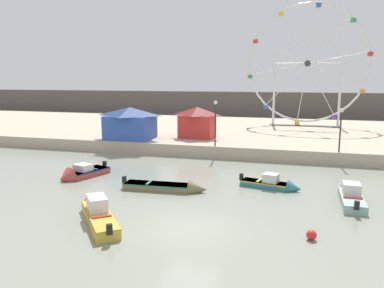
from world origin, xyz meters
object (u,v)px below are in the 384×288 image
ferris_wheel_white_frame (308,65)px  carnival_booth_red_striped (197,122)px  motorboat_olive_wood (172,187)px  mooring_buoy_orange (311,235)px  promenade_lamp_far (215,116)px  promenade_lamp_near (341,123)px  motorboat_seafoam (350,195)px  motorboat_mustard_yellow (97,211)px  carnival_booth_blue_tent (130,122)px  motorboat_faded_red (79,174)px  motorboat_teal_painted (274,184)px

ferris_wheel_white_frame → carnival_booth_red_striped: 17.08m
motorboat_olive_wood → carnival_booth_red_striped: carnival_booth_red_striped is taller
mooring_buoy_orange → carnival_booth_red_striped: bearing=117.9°
promenade_lamp_far → promenade_lamp_near: bearing=0.2°
motorboat_olive_wood → motorboat_seafoam: size_ratio=1.13×
motorboat_mustard_yellow → carnival_booth_blue_tent: bearing=-19.4°
motorboat_olive_wood → carnival_booth_blue_tent: (-8.31, 12.03, 2.41)m
motorboat_olive_wood → promenade_lamp_near: promenade_lamp_near is taller
ferris_wheel_white_frame → mooring_buoy_orange: bearing=-89.8°
motorboat_mustard_yellow → motorboat_seafoam: (12.30, 6.38, -0.04)m
motorboat_mustard_yellow → promenade_lamp_near: bearing=-77.6°
motorboat_seafoam → motorboat_faded_red: bearing=89.6°
motorboat_mustard_yellow → mooring_buoy_orange: (10.08, 0.22, -0.15)m
carnival_booth_red_striped → mooring_buoy_orange: (10.32, -19.51, -2.40)m
carnival_booth_blue_tent → promenade_lamp_near: bearing=-6.7°
motorboat_mustard_yellow → motorboat_olive_wood: 5.75m
carnival_booth_red_striped → carnival_booth_blue_tent: bearing=-156.5°
motorboat_faded_red → carnival_booth_red_striped: size_ratio=1.12×
carnival_booth_red_striped → motorboat_faded_red: bearing=-107.9°
motorboat_olive_wood → promenade_lamp_far: size_ratio=1.40×
motorboat_teal_painted → promenade_lamp_near: bearing=74.1°
ferris_wheel_white_frame → mooring_buoy_orange: (0.13, -31.97, -8.11)m
motorboat_olive_wood → motorboat_teal_painted: bearing=16.7°
motorboat_faded_red → promenade_lamp_far: bearing=158.5°
carnival_booth_blue_tent → promenade_lamp_far: bearing=-12.7°
motorboat_mustard_yellow → promenade_lamp_near: size_ratio=1.49×
motorboat_olive_wood → carnival_booth_red_striped: size_ratio=1.49×
carnival_booth_blue_tent → carnival_booth_red_striped: carnival_booth_blue_tent is taller
carnival_booth_blue_tent → motorboat_teal_painted: bearing=-36.0°
motorboat_faded_red → carnival_booth_blue_tent: 11.15m
motorboat_mustard_yellow → promenade_lamp_near: promenade_lamp_near is taller
ferris_wheel_white_frame → promenade_lamp_near: bearing=-81.4°
motorboat_olive_wood → promenade_lamp_far: (0.42, 10.29, 3.37)m
motorboat_teal_painted → mooring_buoy_orange: (2.06, -7.36, -0.06)m
motorboat_faded_red → promenade_lamp_far: size_ratio=1.06×
motorboat_mustard_yellow → motorboat_seafoam: size_ratio=1.07×
motorboat_seafoam → carnival_booth_blue_tent: carnival_booth_blue_tent is taller
motorboat_teal_painted → carnival_booth_red_striped: 14.88m
motorboat_olive_wood → motorboat_seafoam: (10.27, 1.00, 0.11)m
ferris_wheel_white_frame → motorboat_olive_wood: bearing=-106.5°
motorboat_olive_wood → motorboat_teal_painted: size_ratio=1.36×
motorboat_mustard_yellow → motorboat_olive_wood: bearing=-59.9°
motorboat_faded_red → promenade_lamp_far: 12.29m
carnival_booth_red_striped → motorboat_teal_painted: bearing=-53.4°
motorboat_seafoam → ferris_wheel_white_frame: bearing=5.4°
promenade_lamp_near → promenade_lamp_far: (-10.00, -0.03, 0.24)m
motorboat_seafoam → motorboat_mustard_yellow: bearing=117.6°
motorboat_teal_painted → carnival_booth_red_striped: bearing=137.0°
carnival_booth_blue_tent → mooring_buoy_orange: bearing=-47.9°
motorboat_teal_painted → promenade_lamp_far: promenade_lamp_far is taller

